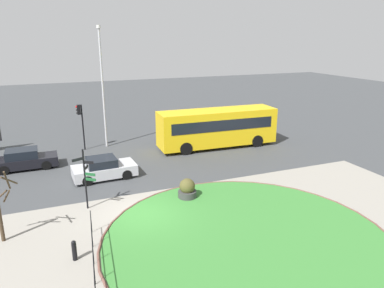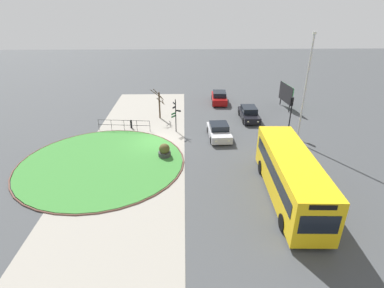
{
  "view_description": "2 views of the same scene",
  "coord_description": "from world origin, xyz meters",
  "px_view_note": "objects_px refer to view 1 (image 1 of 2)",
  "views": [
    {
      "loc": [
        -3.97,
        -16.51,
        8.86
      ],
      "look_at": [
        4.57,
        4.61,
        2.06
      ],
      "focal_mm": 33.85,
      "sensor_mm": 36.0,
      "label": 1
    },
    {
      "loc": [
        25.19,
        2.78,
        11.81
      ],
      "look_at": [
        3.98,
        3.32,
        1.71
      ],
      "focal_mm": 28.09,
      "sensor_mm": 36.0,
      "label": 2
    }
  ],
  "objects_px": {
    "signpost_directional": "(86,176)",
    "planter_near_signpost": "(187,190)",
    "street_tree_bare": "(1,205)",
    "car_oncoming": "(25,160)",
    "bollard_foreground": "(74,250)",
    "bus_yellow": "(217,127)",
    "traffic_light_near": "(80,117)",
    "lamppost_tall": "(103,85)",
    "car_far_lane": "(104,169)"
  },
  "relations": [
    {
      "from": "signpost_directional",
      "to": "planter_near_signpost",
      "type": "height_order",
      "value": "signpost_directional"
    },
    {
      "from": "car_oncoming",
      "to": "lamppost_tall",
      "type": "distance_m",
      "value": 8.29
    },
    {
      "from": "traffic_light_near",
      "to": "street_tree_bare",
      "type": "height_order",
      "value": "traffic_light_near"
    },
    {
      "from": "bollard_foreground",
      "to": "car_far_lane",
      "type": "relative_size",
      "value": 0.22
    },
    {
      "from": "bus_yellow",
      "to": "street_tree_bare",
      "type": "relative_size",
      "value": 2.85
    },
    {
      "from": "bus_yellow",
      "to": "planter_near_signpost",
      "type": "relative_size",
      "value": 8.23
    },
    {
      "from": "car_oncoming",
      "to": "bus_yellow",
      "type": "bearing_deg",
      "value": -1.53
    },
    {
      "from": "bollard_foreground",
      "to": "car_far_lane",
      "type": "distance_m",
      "value": 9.11
    },
    {
      "from": "signpost_directional",
      "to": "traffic_light_near",
      "type": "relative_size",
      "value": 0.9
    },
    {
      "from": "bus_yellow",
      "to": "bollard_foreground",
      "type": "bearing_deg",
      "value": -133.24
    },
    {
      "from": "car_oncoming",
      "to": "bollard_foreground",
      "type": "bearing_deg",
      "value": -80.13
    },
    {
      "from": "street_tree_bare",
      "to": "car_oncoming",
      "type": "bearing_deg",
      "value": 87.14
    },
    {
      "from": "bollard_foreground",
      "to": "street_tree_bare",
      "type": "height_order",
      "value": "street_tree_bare"
    },
    {
      "from": "lamppost_tall",
      "to": "bus_yellow",
      "type": "bearing_deg",
      "value": -22.75
    },
    {
      "from": "lamppost_tall",
      "to": "planter_near_signpost",
      "type": "xyz_separation_m",
      "value": [
        2.56,
        -12.06,
        -4.6
      ]
    },
    {
      "from": "planter_near_signpost",
      "to": "car_oncoming",
      "type": "bearing_deg",
      "value": 134.75
    },
    {
      "from": "bollard_foreground",
      "to": "street_tree_bare",
      "type": "relative_size",
      "value": 0.26
    },
    {
      "from": "car_oncoming",
      "to": "car_far_lane",
      "type": "bearing_deg",
      "value": -38.7
    },
    {
      "from": "signpost_directional",
      "to": "bus_yellow",
      "type": "relative_size",
      "value": 0.34
    },
    {
      "from": "lamppost_tall",
      "to": "street_tree_bare",
      "type": "xyz_separation_m",
      "value": [
        -6.64,
        -13.09,
        -3.38
      ]
    },
    {
      "from": "bollard_foreground",
      "to": "street_tree_bare",
      "type": "distance_m",
      "value": 4.1
    },
    {
      "from": "signpost_directional",
      "to": "car_far_lane",
      "type": "height_order",
      "value": "signpost_directional"
    },
    {
      "from": "bollard_foreground",
      "to": "car_oncoming",
      "type": "height_order",
      "value": "car_oncoming"
    },
    {
      "from": "bollard_foreground",
      "to": "signpost_directional",
      "type": "bearing_deg",
      "value": 76.84
    },
    {
      "from": "signpost_directional",
      "to": "lamppost_tall",
      "type": "xyz_separation_m",
      "value": [
        2.81,
        11.25,
        3.25
      ]
    },
    {
      "from": "traffic_light_near",
      "to": "bollard_foreground",
      "type": "bearing_deg",
      "value": 83.88
    },
    {
      "from": "bollard_foreground",
      "to": "car_far_lane",
      "type": "height_order",
      "value": "car_far_lane"
    },
    {
      "from": "signpost_directional",
      "to": "traffic_light_near",
      "type": "xyz_separation_m",
      "value": [
        0.86,
        10.98,
        0.83
      ]
    },
    {
      "from": "bollard_foreground",
      "to": "bus_yellow",
      "type": "xyz_separation_m",
      "value": [
        12.41,
        12.26,
        1.21
      ]
    },
    {
      "from": "signpost_directional",
      "to": "bollard_foreground",
      "type": "distance_m",
      "value": 4.92
    },
    {
      "from": "planter_near_signpost",
      "to": "street_tree_bare",
      "type": "distance_m",
      "value": 9.33
    },
    {
      "from": "lamppost_tall",
      "to": "car_oncoming",
      "type": "bearing_deg",
      "value": -151.95
    },
    {
      "from": "bollard_foreground",
      "to": "lamppost_tall",
      "type": "distance_m",
      "value": 16.96
    },
    {
      "from": "signpost_directional",
      "to": "bollard_foreground",
      "type": "height_order",
      "value": "signpost_directional"
    },
    {
      "from": "signpost_directional",
      "to": "lamppost_tall",
      "type": "relative_size",
      "value": 0.35
    },
    {
      "from": "bollard_foreground",
      "to": "car_far_lane",
      "type": "bearing_deg",
      "value": 73.66
    },
    {
      "from": "car_far_lane",
      "to": "planter_near_signpost",
      "type": "bearing_deg",
      "value": -54.79
    },
    {
      "from": "traffic_light_near",
      "to": "street_tree_bare",
      "type": "bearing_deg",
      "value": 70.86
    },
    {
      "from": "lamppost_tall",
      "to": "street_tree_bare",
      "type": "bearing_deg",
      "value": -116.89
    },
    {
      "from": "signpost_directional",
      "to": "street_tree_bare",
      "type": "xyz_separation_m",
      "value": [
        -3.83,
        -1.84,
        -0.14
      ]
    },
    {
      "from": "bollard_foreground",
      "to": "traffic_light_near",
      "type": "relative_size",
      "value": 0.25
    },
    {
      "from": "signpost_directional",
      "to": "car_oncoming",
      "type": "relative_size",
      "value": 0.79
    },
    {
      "from": "lamppost_tall",
      "to": "street_tree_bare",
      "type": "distance_m",
      "value": 15.06
    },
    {
      "from": "signpost_directional",
      "to": "traffic_light_near",
      "type": "bearing_deg",
      "value": 85.52
    },
    {
      "from": "planter_near_signpost",
      "to": "street_tree_bare",
      "type": "xyz_separation_m",
      "value": [
        -9.2,
        -1.03,
        1.22
      ]
    },
    {
      "from": "signpost_directional",
      "to": "bus_yellow",
      "type": "distance_m",
      "value": 13.69
    },
    {
      "from": "traffic_light_near",
      "to": "bus_yellow",
      "type": "bearing_deg",
      "value": 163.41
    },
    {
      "from": "signpost_directional",
      "to": "planter_near_signpost",
      "type": "xyz_separation_m",
      "value": [
        5.37,
        -0.81,
        -1.36
      ]
    },
    {
      "from": "car_far_lane",
      "to": "bollard_foreground",
      "type": "bearing_deg",
      "value": -109.12
    },
    {
      "from": "signpost_directional",
      "to": "car_far_lane",
      "type": "bearing_deg",
      "value": 70.27
    }
  ]
}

